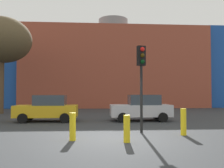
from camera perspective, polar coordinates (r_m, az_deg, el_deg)
ground_plane at (r=9.75m, az=0.89°, el=-12.75°), size 200.00×200.00×0.00m
building_backdrop at (r=33.68m, az=0.28°, el=3.45°), size 35.53×10.47×11.94m
parked_car_1 at (r=16.02m, az=-14.80°, el=-5.51°), size 3.84×1.89×1.66m
parked_car_2 at (r=16.03m, az=6.86°, el=-5.53°), size 3.88×1.91×1.68m
traffic_light_island at (r=11.21m, az=6.88°, el=3.55°), size 0.41×0.40×3.95m
bare_tree_0 at (r=23.93m, az=-24.20°, el=9.30°), size 5.05×5.05×8.50m
bollard_yellow_0 at (r=9.53m, az=-9.16°, el=-9.78°), size 0.24×0.24×1.05m
bollard_yellow_1 at (r=11.00m, az=16.32°, el=-8.46°), size 0.24×0.24×1.13m
bollard_yellow_2 at (r=9.08m, az=3.47°, el=-10.37°), size 0.24×0.24×0.99m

